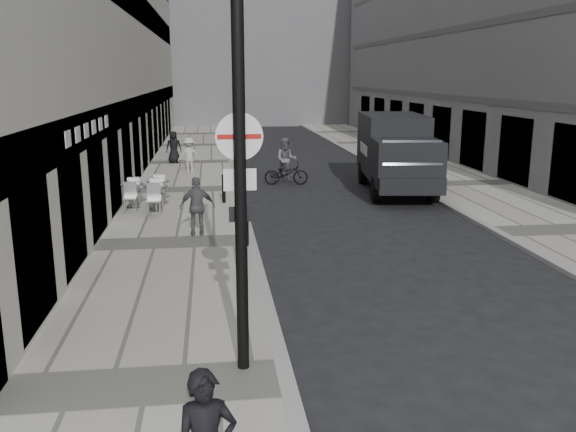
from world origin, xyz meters
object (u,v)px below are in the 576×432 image
cyclist (286,166)px  lamppost (239,112)px  sign_post (240,204)px  panel_van (396,149)px

cyclist → lamppost: bearing=-91.8°
sign_post → cyclist: bearing=78.1°
panel_van → cyclist: panel_van is taller
lamppost → panel_van: (6.62, 14.12, -2.29)m
sign_post → lamppost: 1.30m
lamppost → panel_van: 15.77m
sign_post → cyclist: 16.38m
lamppost → cyclist: bearing=80.7°
lamppost → sign_post: bearing=90.0°
panel_van → cyclist: size_ratio=3.33×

